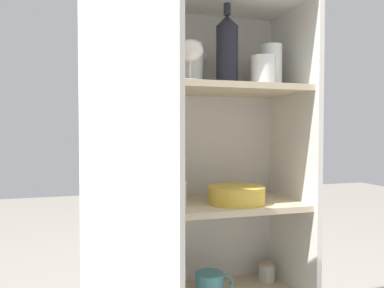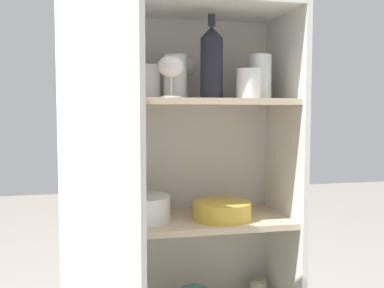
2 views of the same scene
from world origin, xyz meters
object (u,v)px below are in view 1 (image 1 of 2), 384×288
(mixing_bowl_large, at_px, (236,194))
(coffee_mug_primary, at_px, (210,286))
(wine_bottle, at_px, (227,49))
(storage_jar, at_px, (267,272))
(plate_stack_white, at_px, (154,193))

(mixing_bowl_large, relative_size, coffee_mug_primary, 1.42)
(wine_bottle, distance_m, coffee_mug_primary, 0.79)
(wine_bottle, distance_m, storage_jar, 0.83)
(wine_bottle, bearing_deg, mixing_bowl_large, 15.20)
(wine_bottle, bearing_deg, storage_jar, 28.76)
(wine_bottle, height_order, storage_jar, wine_bottle)
(coffee_mug_primary, bearing_deg, mixing_bowl_large, -13.73)
(wine_bottle, height_order, mixing_bowl_large, wine_bottle)
(wine_bottle, xyz_separation_m, mixing_bowl_large, (0.04, 0.01, -0.48))
(plate_stack_white, distance_m, coffee_mug_primary, 0.37)
(plate_stack_white, distance_m, mixing_bowl_large, 0.27)
(plate_stack_white, xyz_separation_m, mixing_bowl_large, (0.27, -0.04, -0.01))
(plate_stack_white, bearing_deg, mixing_bowl_large, -8.89)
(plate_stack_white, height_order, coffee_mug_primary, plate_stack_white)
(plate_stack_white, bearing_deg, wine_bottle, -12.89)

